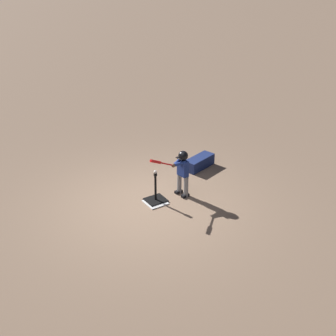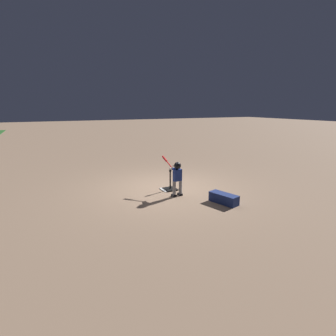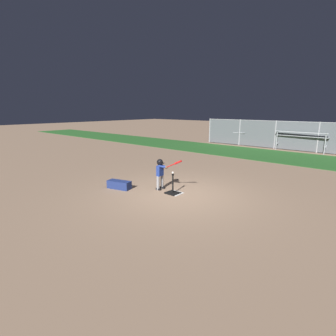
% 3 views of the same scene
% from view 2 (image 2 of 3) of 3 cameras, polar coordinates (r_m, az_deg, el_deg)
% --- Properties ---
extents(ground_plane, '(90.00, 90.00, 0.00)m').
position_cam_2_polar(ground_plane, '(8.85, -0.30, -4.38)').
color(ground_plane, '#93755B').
extents(home_plate, '(0.44, 0.44, 0.02)m').
position_cam_2_polar(home_plate, '(8.69, 0.00, -4.64)').
color(home_plate, white).
rests_on(home_plate, ground_plane).
extents(batting_tee, '(0.43, 0.39, 0.67)m').
position_cam_2_polar(batting_tee, '(8.65, 0.49, -4.15)').
color(batting_tee, black).
rests_on(batting_tee, ground_plane).
extents(batter_child, '(0.98, 0.34, 1.13)m').
position_cam_2_polar(batter_child, '(7.93, 1.91, -1.41)').
color(batter_child, gray).
rests_on(batter_child, ground_plane).
extents(baseball, '(0.07, 0.07, 0.07)m').
position_cam_2_polar(baseball, '(8.49, 0.50, -0.18)').
color(baseball, white).
rests_on(baseball, batting_tee).
extents(equipment_bag, '(0.90, 0.54, 0.28)m').
position_cam_2_polar(equipment_bag, '(7.64, 12.03, -6.49)').
color(equipment_bag, navy).
rests_on(equipment_bag, ground_plane).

